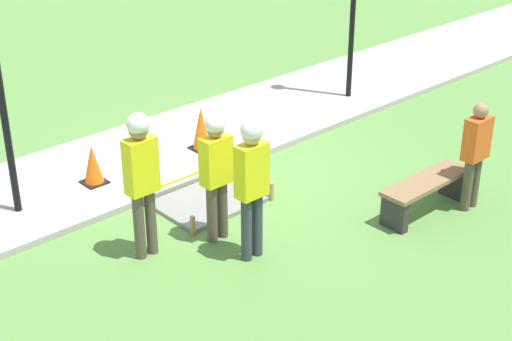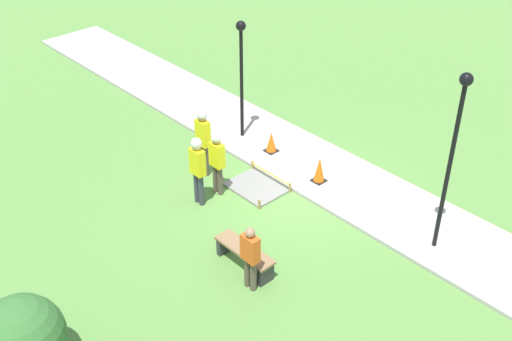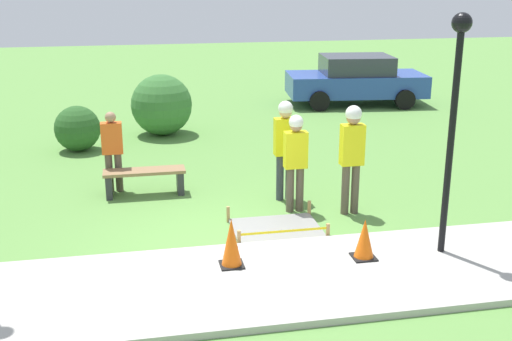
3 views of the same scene
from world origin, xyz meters
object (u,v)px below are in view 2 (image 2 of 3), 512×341
at_px(traffic_cone_near_patch, 319,170).
at_px(lamppost_far, 454,141).
at_px(worker_supervisor, 203,135).
at_px(lamppost_near, 241,62).
at_px(park_bench, 245,254).
at_px(worker_trainee, 217,158).
at_px(bystander_in_orange_shirt, 250,255).
at_px(traffic_cone_far_patch, 271,142).
at_px(worker_assistant, 198,165).

xyz_separation_m(traffic_cone_near_patch, lamppost_far, (-3.59, -0.01, 2.42)).
bearing_deg(worker_supervisor, lamppost_near, -69.86).
relative_size(park_bench, lamppost_far, 0.36).
relative_size(worker_trainee, lamppost_far, 0.41).
relative_size(worker_supervisor, bystander_in_orange_shirt, 1.23).
distance_m(park_bench, lamppost_far, 5.07).
xyz_separation_m(traffic_cone_far_patch, worker_trainee, (-0.44, 2.33, 0.66)).
distance_m(park_bench, lamppost_near, 6.05).
xyz_separation_m(worker_supervisor, worker_assistant, (-0.96, 0.94, -0.05)).
distance_m(traffic_cone_near_patch, bystander_in_orange_shirt, 4.32).
xyz_separation_m(park_bench, worker_supervisor, (3.54, -1.71, 0.85)).
relative_size(worker_supervisor, worker_trainee, 1.11).
bearing_deg(worker_supervisor, traffic_cone_near_patch, -142.06).
xyz_separation_m(traffic_cone_near_patch, worker_supervisor, (2.44, 1.90, 0.74)).
bearing_deg(worker_trainee, park_bench, 151.57).
bearing_deg(bystander_in_orange_shirt, traffic_cone_near_patch, -67.07).
bearing_deg(lamppost_near, traffic_cone_near_patch, 177.79).
height_order(traffic_cone_far_patch, lamppost_far, lamppost_far).
bearing_deg(lamppost_near, lamppost_far, 179.04).
bearing_deg(bystander_in_orange_shirt, worker_supervisor, -26.63).
bearing_deg(worker_trainee, worker_assistant, 92.98).
bearing_deg(traffic_cone_far_patch, lamppost_near, 0.16).
distance_m(traffic_cone_near_patch, park_bench, 3.78).
height_order(traffic_cone_far_patch, park_bench, traffic_cone_far_patch).
distance_m(worker_trainee, lamppost_far, 5.85).
bearing_deg(worker_trainee, worker_supervisor, -17.98).
bearing_deg(lamppost_far, traffic_cone_far_patch, -1.21).
bearing_deg(traffic_cone_near_patch, park_bench, 106.95).
bearing_deg(worker_supervisor, park_bench, 154.16).
height_order(worker_supervisor, lamppost_far, lamppost_far).
bearing_deg(lamppost_near, bystander_in_orange_shirt, 139.92).
bearing_deg(worker_assistant, worker_supervisor, -44.36).
relative_size(worker_assistant, worker_trainee, 1.07).
height_order(bystander_in_orange_shirt, lamppost_far, lamppost_far).
distance_m(worker_supervisor, bystander_in_orange_shirt, 4.61).
height_order(worker_supervisor, bystander_in_orange_shirt, worker_supervisor).
relative_size(park_bench, bystander_in_orange_shirt, 0.98).
bearing_deg(worker_supervisor, bystander_in_orange_shirt, 153.37).
relative_size(park_bench, worker_supervisor, 0.79).
height_order(worker_assistant, lamppost_near, lamppost_near).
relative_size(traffic_cone_near_patch, park_bench, 0.46).
bearing_deg(traffic_cone_near_patch, traffic_cone_far_patch, -3.71).
bearing_deg(worker_trainee, traffic_cone_near_patch, -124.39).
bearing_deg(worker_assistant, park_bench, 163.31).
relative_size(park_bench, worker_trainee, 0.88).
relative_size(traffic_cone_near_patch, lamppost_near, 0.20).
bearing_deg(worker_supervisor, worker_assistant, 135.64).
relative_size(worker_supervisor, worker_assistant, 1.03).
bearing_deg(park_bench, worker_supervisor, -25.84).
height_order(park_bench, lamppost_near, lamppost_near).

